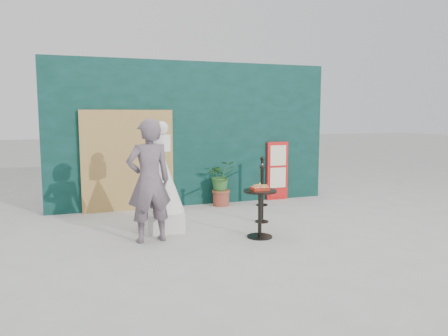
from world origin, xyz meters
TOP-DOWN VIEW (x-y plane):
  - ground at (0.00, 0.00)m, footprint 60.00×60.00m
  - back_wall at (0.00, 3.15)m, footprint 6.00×0.30m
  - bamboo_fence at (-1.40, 2.94)m, footprint 1.80×0.08m
  - woman at (-1.39, 0.66)m, footprint 0.73×0.53m
  - menu_board at (1.90, 2.95)m, footprint 0.50×0.07m
  - statue at (-1.07, 1.19)m, footprint 0.70×0.70m
  - cafe_table at (0.27, 0.30)m, footprint 0.52×0.52m
  - food_basket at (0.27, 0.30)m, footprint 0.26×0.19m
  - planter at (0.48, 2.74)m, footprint 0.56×0.49m
  - stanchion_barrier at (1.00, 1.81)m, footprint 0.84×1.54m

SIDE VIEW (x-z plane):
  - ground at x=0.00m, z-range 0.00..0.00m
  - stanchion_barrier at x=1.00m, z-range -0.02..1.01m
  - cafe_table at x=0.27m, z-range 0.12..0.87m
  - planter at x=0.48m, z-range 0.08..1.03m
  - menu_board at x=1.90m, z-range 0.00..1.30m
  - statue at x=-1.07m, z-range -0.17..1.64m
  - food_basket at x=0.27m, z-range 0.73..0.84m
  - woman at x=-1.39m, z-range 0.00..1.85m
  - bamboo_fence at x=-1.40m, z-range 0.00..2.00m
  - back_wall at x=0.00m, z-range 0.00..3.00m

